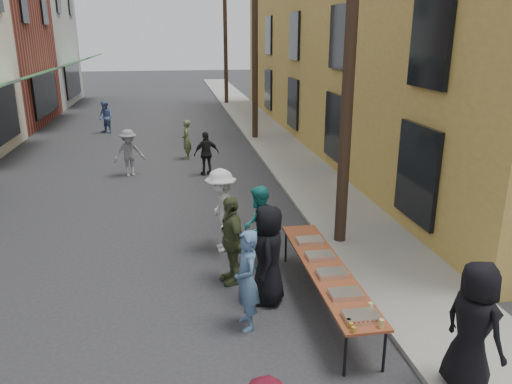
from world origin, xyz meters
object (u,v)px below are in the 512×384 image
object	(u,v)px
catering_tray_sausage	(361,316)
guest_front_a	(268,255)
server	(474,328)
utility_pole_near	(351,40)
utility_pole_mid	(255,36)
serving_table	(326,269)
guest_front_c	(259,227)
utility_pole_far	(225,35)

from	to	relation	value
catering_tray_sausage	guest_front_a	size ratio (longest dim) A/B	0.27
guest_front_a	server	world-z (taller)	server
utility_pole_near	server	distance (m)	6.16
utility_pole_mid	server	world-z (taller)	utility_pole_mid
serving_table	utility_pole_mid	bearing A→B (deg)	85.54
serving_table	guest_front_a	world-z (taller)	guest_front_a
server	guest_front_a	bearing A→B (deg)	20.52
catering_tray_sausage	server	world-z (taller)	server
utility_pole_near	guest_front_a	xyz separation A→B (m)	(-2.10, -2.25, -3.59)
serving_table	catering_tray_sausage	bearing A→B (deg)	-90.00
guest_front_a	utility_pole_mid	bearing A→B (deg)	-177.22
guest_front_c	guest_front_a	bearing A→B (deg)	12.80
utility_pole_mid	server	size ratio (longest dim) A/B	4.93
server	serving_table	bearing A→B (deg)	8.81
guest_front_a	guest_front_c	xyz separation A→B (m)	(0.08, 1.49, -0.06)
catering_tray_sausage	guest_front_a	xyz separation A→B (m)	(-0.96, 1.99, 0.12)
utility_pole_near	serving_table	distance (m)	4.73
utility_pole_mid	guest_front_c	world-z (taller)	utility_pole_mid
guest_front_c	catering_tray_sausage	bearing A→B (deg)	30.17
guest_front_c	server	distance (m)	4.79
catering_tray_sausage	guest_front_c	bearing A→B (deg)	104.13
utility_pole_near	guest_front_c	xyz separation A→B (m)	(-2.02, -0.76, -3.65)
server	utility_pole_mid	bearing A→B (deg)	-16.61
serving_table	guest_front_c	size ratio (longest dim) A/B	2.35
utility_pole_far	catering_tray_sausage	bearing A→B (deg)	-92.31
utility_pole_far	server	size ratio (longest dim) A/B	4.93
catering_tray_sausage	guest_front_c	world-z (taller)	guest_front_c
utility_pole_far	guest_front_c	distance (m)	25.11
serving_table	guest_front_a	xyz separation A→B (m)	(-0.96, 0.34, 0.20)
catering_tray_sausage	utility_pole_far	bearing A→B (deg)	87.69
utility_pole_near	guest_front_c	distance (m)	4.24
utility_pole_near	utility_pole_far	bearing A→B (deg)	90.00
utility_pole_mid	serving_table	xyz separation A→B (m)	(-1.14, -14.59, -3.79)
utility_pole_mid	catering_tray_sausage	size ratio (longest dim) A/B	18.00
utility_pole_near	guest_front_c	size ratio (longest dim) A/B	5.30
utility_pole_near	utility_pole_far	xyz separation A→B (m)	(0.00, 24.00, 0.00)
utility_pole_near	guest_front_a	world-z (taller)	utility_pole_near
guest_front_a	serving_table	bearing A→B (deg)	81.63
utility_pole_far	catering_tray_sausage	world-z (taller)	utility_pole_far
utility_pole_near	server	bearing A→B (deg)	-89.44
utility_pole_mid	catering_tray_sausage	world-z (taller)	utility_pole_mid
guest_front_a	utility_pole_far	bearing A→B (deg)	-173.41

